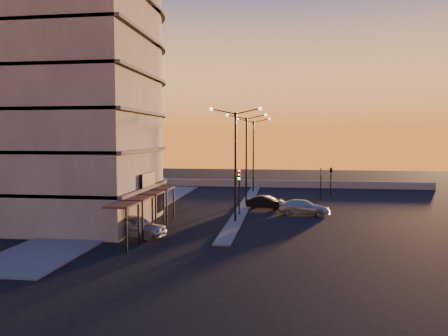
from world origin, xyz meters
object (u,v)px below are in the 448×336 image
traffic_light_main (239,184)px  car_hatchback (134,226)px  streetlamp_mid (246,151)px  car_sedan (266,202)px  car_wagon (304,207)px

traffic_light_main → car_hatchback: 11.38m
streetlamp_mid → traffic_light_main: (0.00, -7.13, -2.70)m
streetlamp_mid → car_sedan: bearing=-51.3°
traffic_light_main → streetlamp_mid: bearing=90.0°
streetlamp_mid → car_wagon: streetlamp_mid is taller
car_wagon → streetlamp_mid: bearing=54.2°
streetlamp_mid → car_hatchback: (-6.50, -16.24, -4.80)m
streetlamp_mid → car_sedan: size_ratio=2.46×
car_hatchback → car_sedan: bearing=-23.8°
streetlamp_mid → traffic_light_main: bearing=-90.0°
traffic_light_main → car_sedan: 5.38m
car_sedan → streetlamp_mid: bearing=51.8°
traffic_light_main → car_hatchback: traffic_light_main is taller
streetlamp_mid → traffic_light_main: streetlamp_mid is taller
car_sedan → car_wagon: (3.54, -2.66, 0.04)m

